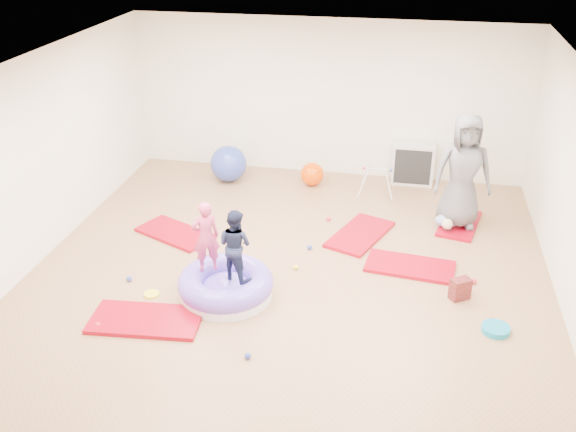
# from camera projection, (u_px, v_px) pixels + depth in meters

# --- Properties ---
(room) EXTENTS (7.01, 8.01, 2.81)m
(room) POSITION_uv_depth(u_px,v_px,m) (283.00, 190.00, 7.83)
(room) COLOR #A46F53
(room) RESTS_ON ground
(gym_mat_front_left) EXTENTS (1.38, 0.77, 0.06)m
(gym_mat_front_left) POSITION_uv_depth(u_px,v_px,m) (146.00, 320.00, 7.76)
(gym_mat_front_left) COLOR #9F0004
(gym_mat_front_left) RESTS_ON ground
(gym_mat_mid_left) EXTENTS (1.32, 1.04, 0.05)m
(gym_mat_mid_left) POSITION_uv_depth(u_px,v_px,m) (175.00, 233.00, 9.75)
(gym_mat_mid_left) COLOR #9F0004
(gym_mat_mid_left) RESTS_ON ground
(gym_mat_center_back) EXTENTS (1.02, 1.38, 0.05)m
(gym_mat_center_back) POSITION_uv_depth(u_px,v_px,m) (360.00, 234.00, 9.71)
(gym_mat_center_back) COLOR #9F0004
(gym_mat_center_back) RESTS_ON ground
(gym_mat_right) EXTENTS (1.27, 0.74, 0.05)m
(gym_mat_right) POSITION_uv_depth(u_px,v_px,m) (410.00, 266.00, 8.88)
(gym_mat_right) COLOR #9F0004
(gym_mat_right) RESTS_ON ground
(gym_mat_rear_right) EXTENTS (0.76, 1.17, 0.04)m
(gym_mat_rear_right) POSITION_uv_depth(u_px,v_px,m) (459.00, 224.00, 10.03)
(gym_mat_rear_right) COLOR #9F0004
(gym_mat_rear_right) RESTS_ON ground
(inflatable_cushion) EXTENTS (1.23, 1.23, 0.39)m
(inflatable_cushion) POSITION_uv_depth(u_px,v_px,m) (226.00, 285.00, 8.22)
(inflatable_cushion) COLOR white
(inflatable_cushion) RESTS_ON ground
(child_pink) EXTENTS (0.42, 0.36, 0.96)m
(child_pink) POSITION_uv_depth(u_px,v_px,m) (206.00, 233.00, 8.04)
(child_pink) COLOR #D43E6C
(child_pink) RESTS_ON inflatable_cushion
(child_navy) EXTENTS (0.56, 0.51, 0.94)m
(child_navy) POSITION_uv_depth(u_px,v_px,m) (235.00, 241.00, 7.86)
(child_navy) COLOR #1A203D
(child_navy) RESTS_ON inflatable_cushion
(adult_caregiver) EXTENTS (0.94, 0.69, 1.77)m
(adult_caregiver) POSITION_uv_depth(u_px,v_px,m) (463.00, 172.00, 9.58)
(adult_caregiver) COLOR #58595F
(adult_caregiver) RESTS_ON gym_mat_rear_right
(infant) EXTENTS (0.35, 0.36, 0.21)m
(infant) POSITION_uv_depth(u_px,v_px,m) (447.00, 221.00, 9.82)
(infant) COLOR #8AA3D5
(infant) RESTS_ON gym_mat_rear_right
(ball_pit_balls) EXTENTS (4.60, 3.59, 0.07)m
(ball_pit_balls) POSITION_uv_depth(u_px,v_px,m) (264.00, 268.00, 8.82)
(ball_pit_balls) COLOR red
(ball_pit_balls) RESTS_ON ground
(exercise_ball_blue) EXTENTS (0.65, 0.65, 0.65)m
(exercise_ball_blue) POSITION_uv_depth(u_px,v_px,m) (228.00, 164.00, 11.46)
(exercise_ball_blue) COLOR #2F45AC
(exercise_ball_blue) RESTS_ON ground
(exercise_ball_orange) EXTENTS (0.41, 0.41, 0.41)m
(exercise_ball_orange) POSITION_uv_depth(u_px,v_px,m) (312.00, 174.00, 11.34)
(exercise_ball_orange) COLOR #F84900
(exercise_ball_orange) RESTS_ON ground
(infant_play_gym) EXTENTS (0.61, 0.58, 0.47)m
(infant_play_gym) POSITION_uv_depth(u_px,v_px,m) (377.00, 177.00, 10.96)
(infant_play_gym) COLOR silver
(infant_play_gym) RESTS_ON ground
(cube_shelf) EXTENTS (0.73, 0.36, 0.73)m
(cube_shelf) POSITION_uv_depth(u_px,v_px,m) (413.00, 164.00, 11.35)
(cube_shelf) COLOR silver
(cube_shelf) RESTS_ON ground
(balance_disc) EXTENTS (0.33, 0.33, 0.07)m
(balance_disc) POSITION_uv_depth(u_px,v_px,m) (496.00, 329.00, 7.58)
(balance_disc) COLOR #1381AD
(balance_disc) RESTS_ON ground
(backpack) EXTENTS (0.29, 0.27, 0.29)m
(backpack) POSITION_uv_depth(u_px,v_px,m) (460.00, 289.00, 8.16)
(backpack) COLOR #A42725
(backpack) RESTS_ON ground
(yellow_toy) EXTENTS (0.20, 0.20, 0.03)m
(yellow_toy) POSITION_uv_depth(u_px,v_px,m) (152.00, 294.00, 8.28)
(yellow_toy) COLOR yellow
(yellow_toy) RESTS_ON ground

